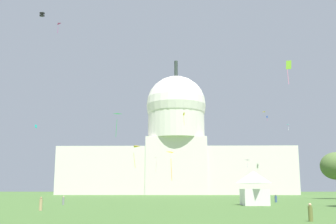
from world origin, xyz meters
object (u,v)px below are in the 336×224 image
(kite_violet_low, at_px, (248,161))
(kite_cyan_mid, at_px, (289,126))
(kite_pink_low, at_px, (157,160))
(kite_yellow_mid, at_px, (184,116))
(person_olive_front_right, at_px, (310,213))
(person_grey_aisle_center, at_px, (63,201))
(person_tan_back_right, at_px, (41,204))
(tree_east_mid, at_px, (336,166))
(kite_orange_low, at_px, (172,157))
(kite_blue_mid, at_px, (267,117))
(kite_turquoise_mid, at_px, (36,126))
(kite_black_high, at_px, (42,14))
(kite_lime_mid, at_px, (289,67))
(person_olive_back_center, at_px, (253,199))
(event_tent, at_px, (254,188))
(person_denim_lawn_far_left, at_px, (276,199))
(kite_gold_low, at_px, (134,151))
(kite_green_low, at_px, (117,117))
(capitol_building, at_px, (176,148))
(kite_gold_mid, at_px, (265,113))
(kite_magenta_high, at_px, (58,24))

(kite_violet_low, bearing_deg, kite_cyan_mid, -59.63)
(kite_pink_low, bearing_deg, kite_yellow_mid, -139.80)
(person_olive_front_right, xyz_separation_m, person_grey_aisle_center, (-31.41, 36.47, 0.01))
(person_tan_back_right, distance_m, kite_pink_low, 71.02)
(tree_east_mid, distance_m, kite_orange_low, 70.26)
(person_olive_front_right, relative_size, kite_violet_low, 0.51)
(kite_yellow_mid, height_order, kite_blue_mid, kite_blue_mid)
(tree_east_mid, relative_size, person_olive_front_right, 8.45)
(tree_east_mid, height_order, kite_blue_mid, kite_blue_mid)
(kite_turquoise_mid, distance_m, kite_black_high, 33.25)
(kite_lime_mid, bearing_deg, kite_violet_low, 157.61)
(kite_pink_low, height_order, kite_violet_low, kite_violet_low)
(person_olive_back_center, height_order, kite_lime_mid, kite_lime_mid)
(kite_orange_low, xyz_separation_m, kite_violet_low, (28.83, 99.28, 6.02))
(kite_black_high, height_order, kite_orange_low, kite_black_high)
(kite_lime_mid, relative_size, kite_cyan_mid, 1.77)
(event_tent, distance_m, kite_orange_low, 16.61)
(person_tan_back_right, distance_m, kite_blue_mid, 144.49)
(event_tent, bearing_deg, kite_yellow_mid, 107.21)
(person_olive_front_right, height_order, kite_cyan_mid, kite_cyan_mid)
(kite_blue_mid, bearing_deg, kite_lime_mid, -101.06)
(person_denim_lawn_far_left, xyz_separation_m, kite_violet_low, (7.44, 76.10, 13.03))
(person_grey_aisle_center, xyz_separation_m, kite_yellow_mid, (21.91, 37.35, 21.68))
(person_olive_back_center, height_order, kite_gold_low, kite_gold_low)
(kite_green_low, xyz_separation_m, kite_lime_mid, (26.76, -15.47, 4.55))
(capitol_building, xyz_separation_m, person_grey_aisle_center, (-19.72, -129.70, -21.99))
(person_olive_front_right, bearing_deg, kite_gold_low, -151.49)
(tree_east_mid, height_order, kite_lime_mid, kite_lime_mid)
(person_olive_front_right, height_order, person_tan_back_right, person_tan_back_right)
(kite_green_low, bearing_deg, kite_pink_low, -105.70)
(kite_black_high, height_order, kite_blue_mid, kite_black_high)
(person_grey_aisle_center, relative_size, kite_gold_low, 0.42)
(kite_turquoise_mid, height_order, kite_black_high, kite_black_high)
(person_denim_lawn_far_left, height_order, kite_green_low, kite_green_low)
(person_olive_back_center, bearing_deg, kite_blue_mid, -40.65)
(event_tent, xyz_separation_m, kite_turquoise_mid, (-49.93, 32.56, 15.89))
(kite_turquoise_mid, bearing_deg, kite_violet_low, -159.70)
(person_grey_aisle_center, relative_size, kite_violet_low, 0.51)
(kite_gold_mid, xyz_separation_m, kite_violet_low, (0.18, 36.16, -12.48))
(person_olive_front_right, relative_size, kite_blue_mid, 0.66)
(kite_yellow_mid, distance_m, kite_pink_low, 18.75)
(capitol_building, height_order, kite_lime_mid, capitol_building)
(person_grey_aisle_center, relative_size, kite_green_low, 0.38)
(tree_east_mid, distance_m, kite_blue_mid, 68.84)
(person_olive_front_right, distance_m, person_tan_back_right, 33.91)
(capitol_building, bearing_deg, kite_green_low, -94.60)
(kite_magenta_high, bearing_deg, kite_green_low, -13.71)
(person_olive_back_center, xyz_separation_m, kite_blue_mid, (25.27, 97.08, 33.84))
(kite_black_high, bearing_deg, kite_turquoise_mid, 115.99)
(person_olive_front_right, xyz_separation_m, kite_gold_mid, (16.44, 91.37, 25.52))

